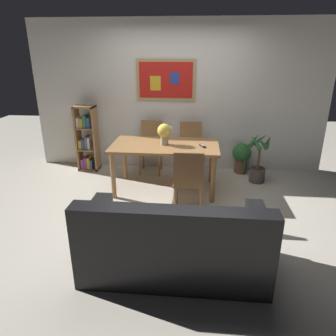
% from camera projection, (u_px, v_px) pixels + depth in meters
% --- Properties ---
extents(ground_plane, '(12.00, 12.00, 0.00)m').
position_uv_depth(ground_plane, '(169.00, 206.00, 4.47)').
color(ground_plane, beige).
extents(wall_back_with_painting, '(5.20, 0.14, 2.60)m').
position_uv_depth(wall_back_with_painting, '(178.00, 97.00, 5.54)').
color(wall_back_with_painting, silver).
rests_on(wall_back_with_painting, ground_plane).
extents(dining_table, '(1.62, 0.90, 0.75)m').
position_uv_depth(dining_table, '(165.00, 150.00, 4.77)').
color(dining_table, '#9E7042').
rests_on(dining_table, ground_plane).
extents(dining_chair_far_left, '(0.40, 0.41, 0.91)m').
position_uv_depth(dining_chair_far_left, '(151.00, 143.00, 5.59)').
color(dining_chair_far_left, '#9E7042').
rests_on(dining_chair_far_left, ground_plane).
extents(dining_chair_far_right, '(0.40, 0.41, 0.91)m').
position_uv_depth(dining_chair_far_right, '(190.00, 144.00, 5.49)').
color(dining_chair_far_right, '#9E7042').
rests_on(dining_chair_far_right, ground_plane).
extents(dining_chair_near_right, '(0.40, 0.41, 0.91)m').
position_uv_depth(dining_chair_near_right, '(189.00, 177.00, 4.07)').
color(dining_chair_near_right, '#9E7042').
rests_on(dining_chair_near_right, ground_plane).
extents(leather_couch, '(1.80, 0.84, 0.84)m').
position_uv_depth(leather_couch, '(174.00, 245.00, 3.06)').
color(leather_couch, black).
rests_on(leather_couch, ground_plane).
extents(bookshelf, '(0.36, 0.28, 1.18)m').
position_uv_depth(bookshelf, '(87.00, 139.00, 5.65)').
color(bookshelf, '#9E7042').
rests_on(bookshelf, ground_plane).
extents(potted_ivy, '(0.33, 0.33, 0.55)m').
position_uv_depth(potted_ivy, '(242.00, 156.00, 5.57)').
color(potted_ivy, brown).
rests_on(potted_ivy, ground_plane).
extents(potted_palm, '(0.37, 0.40, 0.85)m').
position_uv_depth(potted_palm, '(258.00, 164.00, 5.19)').
color(potted_palm, '#4C4742').
rests_on(potted_palm, ground_plane).
extents(flower_vase, '(0.23, 0.21, 0.32)m').
position_uv_depth(flower_vase, '(165.00, 132.00, 4.67)').
color(flower_vase, tan).
rests_on(flower_vase, dining_table).
extents(tv_remote, '(0.10, 0.16, 0.02)m').
position_uv_depth(tv_remote, '(202.00, 146.00, 4.64)').
color(tv_remote, black).
rests_on(tv_remote, dining_table).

